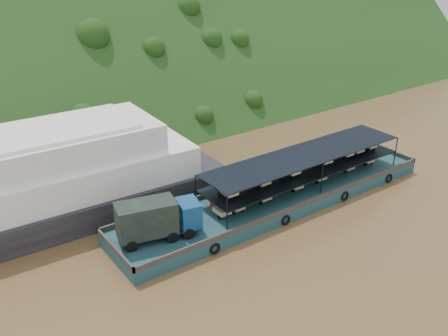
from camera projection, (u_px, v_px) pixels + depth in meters
ground at (257, 202)px, 50.49m from camera, size 160.00×160.00×0.00m
hillside at (110, 110)px, 76.99m from camera, size 140.00×39.60×39.60m
cargo_barge at (267, 197)px, 48.88m from camera, size 35.00×7.18×4.76m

